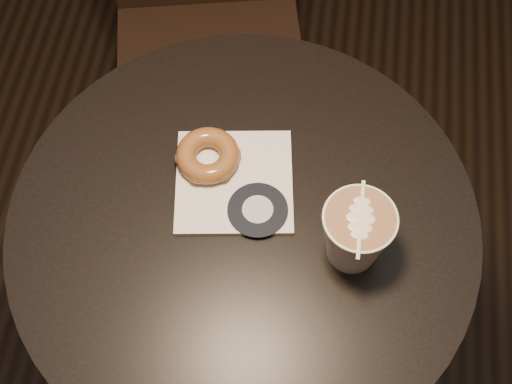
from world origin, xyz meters
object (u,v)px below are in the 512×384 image
Objects in this scene: pastry_bag at (234,182)px; latte_cup at (355,235)px; doughnut at (208,156)px; cafe_table at (245,269)px.

latte_cup is at bearing -33.80° from pastry_bag.
latte_cup is (0.23, -0.12, 0.03)m from doughnut.
cafe_table is 4.28× the size of pastry_bag.
doughnut is at bearing 127.07° from cafe_table.
pastry_bag is 0.06m from doughnut.
pastry_bag is (-0.02, 0.06, 0.20)m from cafe_table.
latte_cup is at bearing -10.11° from cafe_table.
pastry_bag is 1.81× the size of doughnut.
pastry_bag is at bearing 154.33° from latte_cup.
cafe_table is at bearing -77.61° from pastry_bag.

